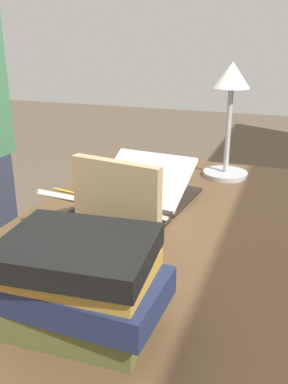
{
  "coord_description": "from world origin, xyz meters",
  "views": [
    {
      "loc": [
        0.95,
        0.32,
        1.22
      ],
      "look_at": [
        -0.06,
        -0.04,
        0.82
      ],
      "focal_mm": 40.0,
      "sensor_mm": 36.0,
      "label": 1
    }
  ],
  "objects_px": {
    "book_stack_tall": "(80,283)",
    "pencil": "(73,193)",
    "open_book": "(127,200)",
    "reading_lamp": "(230,102)",
    "book_standing_upright": "(117,218)",
    "coffee_mug": "(133,225)"
  },
  "relations": [
    {
      "from": "book_stack_tall",
      "to": "pencil",
      "type": "xyz_separation_m",
      "value": [
        -0.58,
        -0.33,
        -0.09
      ]
    },
    {
      "from": "open_book",
      "to": "book_stack_tall",
      "type": "distance_m",
      "value": 0.52
    },
    {
      "from": "book_stack_tall",
      "to": "reading_lamp",
      "type": "distance_m",
      "value": 0.94
    },
    {
      "from": "book_standing_upright",
      "to": "pencil",
      "type": "bearing_deg",
      "value": -130.87
    },
    {
      "from": "book_standing_upright",
      "to": "pencil",
      "type": "relative_size",
      "value": 1.58
    },
    {
      "from": "book_standing_upright",
      "to": "reading_lamp",
      "type": "bearing_deg",
      "value": -179.54
    },
    {
      "from": "coffee_mug",
      "to": "reading_lamp",
      "type": "bearing_deg",
      "value": 168.47
    },
    {
      "from": "book_stack_tall",
      "to": "pencil",
      "type": "distance_m",
      "value": 0.67
    },
    {
      "from": "reading_lamp",
      "to": "coffee_mug",
      "type": "distance_m",
      "value": 0.65
    },
    {
      "from": "reading_lamp",
      "to": "pencil",
      "type": "distance_m",
      "value": 0.6
    },
    {
      "from": "pencil",
      "to": "book_stack_tall",
      "type": "bearing_deg",
      "value": 29.9
    },
    {
      "from": "book_stack_tall",
      "to": "pencil",
      "type": "relative_size",
      "value": 1.87
    },
    {
      "from": "open_book",
      "to": "book_stack_tall",
      "type": "bearing_deg",
      "value": 18.95
    },
    {
      "from": "coffee_mug",
      "to": "book_stack_tall",
      "type": "bearing_deg",
      "value": 4.92
    },
    {
      "from": "book_standing_upright",
      "to": "reading_lamp",
      "type": "relative_size",
      "value": 0.62
    },
    {
      "from": "book_standing_upright",
      "to": "pencil",
      "type": "height_order",
      "value": "book_standing_upright"
    },
    {
      "from": "reading_lamp",
      "to": "coffee_mug",
      "type": "xyz_separation_m",
      "value": [
        0.6,
        -0.12,
        -0.21
      ]
    },
    {
      "from": "open_book",
      "to": "book_standing_upright",
      "type": "distance_m",
      "value": 0.33
    },
    {
      "from": "reading_lamp",
      "to": "pencil",
      "type": "xyz_separation_m",
      "value": [
        0.34,
        -0.43,
        -0.26
      ]
    },
    {
      "from": "open_book",
      "to": "coffee_mug",
      "type": "xyz_separation_m",
      "value": [
        0.19,
        0.09,
        0.02
      ]
    },
    {
      "from": "reading_lamp",
      "to": "pencil",
      "type": "bearing_deg",
      "value": -51.25
    },
    {
      "from": "open_book",
      "to": "pencil",
      "type": "distance_m",
      "value": 0.23
    }
  ]
}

